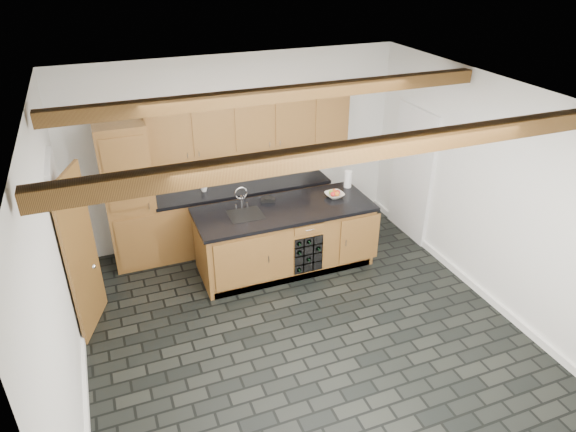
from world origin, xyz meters
name	(u,v)px	position (x,y,z in m)	size (l,w,h in m)	color
ground	(299,324)	(0.00, 0.00, 0.00)	(5.00, 5.00, 0.00)	black
room_shell	(277,196)	(-0.09, 0.53, 1.53)	(5.01, 5.00, 5.00)	white
back_cabinetry	(219,185)	(-0.38, 2.24, 0.98)	(3.65, 0.62, 2.20)	#9B6432
island	(285,238)	(0.31, 1.28, 0.47)	(2.48, 0.96, 0.93)	#9B6432
faucet	(245,211)	(-0.25, 1.33, 0.96)	(0.45, 0.40, 0.34)	black
kitchen_scale	(268,199)	(0.16, 1.57, 0.96)	(0.22, 0.16, 0.06)	black
fruit_bowl	(334,195)	(1.09, 1.36, 0.96)	(0.26, 0.26, 0.06)	silver
fruit_cluster	(335,193)	(1.09, 1.36, 1.00)	(0.16, 0.17, 0.07)	#B12017
paper_towel	(348,179)	(1.42, 1.60, 1.06)	(0.11, 0.11, 0.25)	white
mug	(204,188)	(-0.60, 2.22, 0.98)	(0.11, 0.11, 0.10)	white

